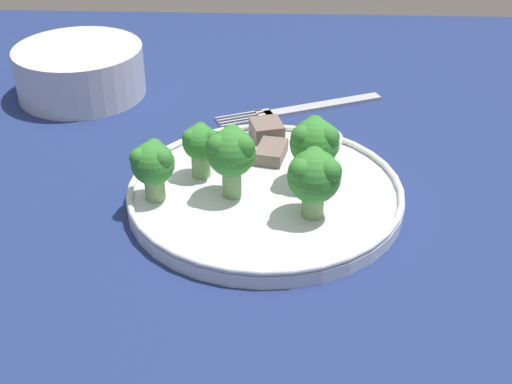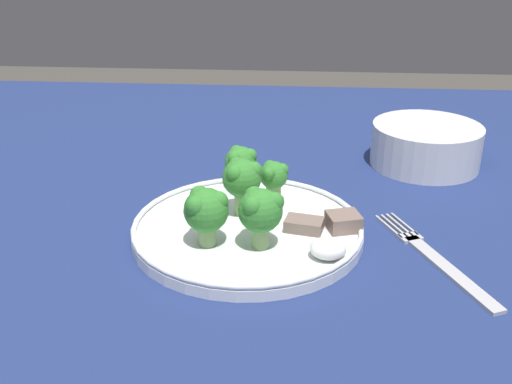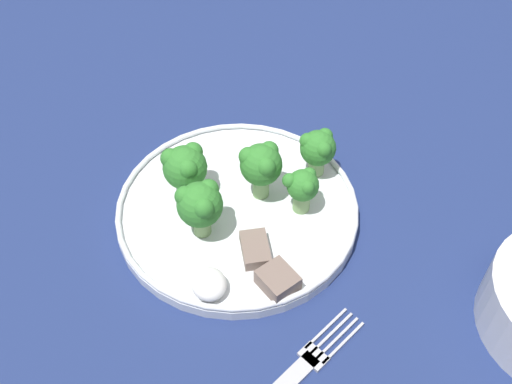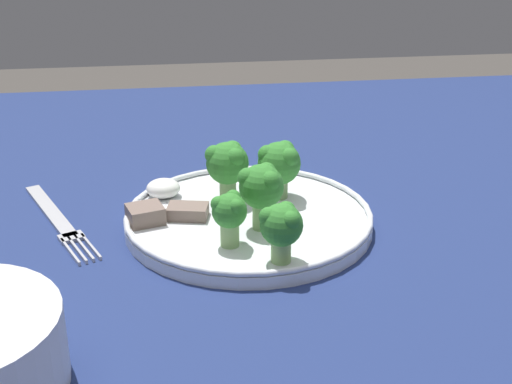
{
  "view_description": "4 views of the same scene",
  "coord_description": "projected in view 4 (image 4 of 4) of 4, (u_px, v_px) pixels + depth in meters",
  "views": [
    {
      "loc": [
        -0.51,
        -0.06,
        1.12
      ],
      "look_at": [
        0.01,
        -0.04,
        0.79
      ],
      "focal_mm": 50.0,
      "sensor_mm": 36.0,
      "label": 1
    },
    {
      "loc": [
        0.09,
        -0.62,
        1.08
      ],
      "look_at": [
        0.05,
        -0.02,
        0.81
      ],
      "focal_mm": 42.0,
      "sensor_mm": 36.0,
      "label": 2
    },
    {
      "loc": [
        0.42,
        -0.18,
        1.26
      ],
      "look_at": [
        0.05,
        -0.03,
        0.8
      ],
      "focal_mm": 42.0,
      "sensor_mm": 36.0,
      "label": 3
    },
    {
      "loc": [
        0.12,
        0.6,
        1.09
      ],
      "look_at": [
        0.03,
        -0.04,
        0.81
      ],
      "focal_mm": 50.0,
      "sensor_mm": 36.0,
      "label": 4
    }
  ],
  "objects": [
    {
      "name": "dinner_plate",
      "position": [
        249.0,
        218.0,
        0.73
      ],
      "size": [
        0.25,
        0.25,
        0.02
      ],
      "color": "white",
      "rests_on": "table"
    },
    {
      "name": "broccoli_floret_center_left",
      "position": [
        261.0,
        187.0,
        0.68
      ],
      "size": [
        0.04,
        0.04,
        0.07
      ],
      "color": "#7FA866",
      "rests_on": "dinner_plate"
    },
    {
      "name": "meat_slice_front_slice",
      "position": [
        145.0,
        214.0,
        0.71
      ],
      "size": [
        0.04,
        0.04,
        0.02
      ],
      "color": "#756056",
      "rests_on": "dinner_plate"
    },
    {
      "name": "broccoli_floret_center_back",
      "position": [
        229.0,
        213.0,
        0.65
      ],
      "size": [
        0.03,
        0.03,
        0.05
      ],
      "color": "#7FA866",
      "rests_on": "dinner_plate"
    },
    {
      "name": "broccoli_floret_near_rim_left",
      "position": [
        227.0,
        163.0,
        0.75
      ],
      "size": [
        0.05,
        0.05,
        0.06
      ],
      "color": "#7FA866",
      "rests_on": "dinner_plate"
    },
    {
      "name": "table",
      "position": [
        292.0,
        326.0,
        0.73
      ],
      "size": [
        1.16,
        1.2,
        0.77
      ],
      "color": "navy",
      "rests_on": "ground_plane"
    },
    {
      "name": "meat_slice_middle_slice",
      "position": [
        188.0,
        212.0,
        0.72
      ],
      "size": [
        0.04,
        0.03,
        0.01
      ],
      "color": "#756056",
      "rests_on": "dinner_plate"
    },
    {
      "name": "fork",
      "position": [
        58.0,
        220.0,
        0.74
      ],
      "size": [
        0.1,
        0.19,
        0.0
      ],
      "color": "#B2B2B7",
      "rests_on": "table"
    },
    {
      "name": "sauce_dollop",
      "position": [
        163.0,
        188.0,
        0.76
      ],
      "size": [
        0.04,
        0.03,
        0.02
      ],
      "color": "white",
      "rests_on": "dinner_plate"
    },
    {
      "name": "broccoli_floret_front_left",
      "position": [
        281.0,
        225.0,
        0.62
      ],
      "size": [
        0.04,
        0.04,
        0.06
      ],
      "color": "#7FA866",
      "rests_on": "dinner_plate"
    },
    {
      "name": "broccoli_floret_back_left",
      "position": [
        280.0,
        163.0,
        0.75
      ],
      "size": [
        0.05,
        0.05,
        0.06
      ],
      "color": "#7FA866",
      "rests_on": "dinner_plate"
    }
  ]
}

